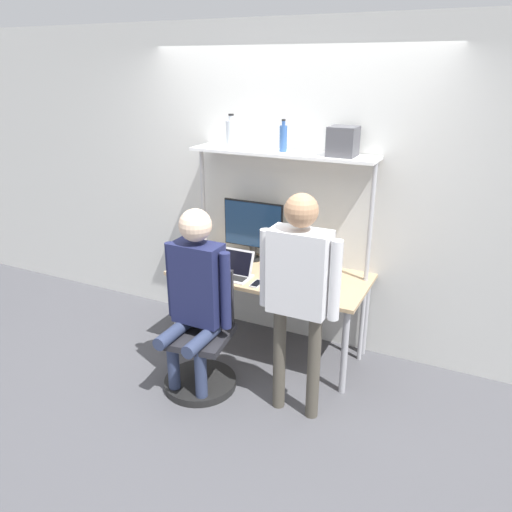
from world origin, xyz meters
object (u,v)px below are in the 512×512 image
at_px(office_chair, 201,352).
at_px(bottle_clear, 231,133).
at_px(storage_box, 343,141).
at_px(bottle_blue, 283,138).
at_px(person_standing, 299,281).
at_px(laptop, 235,269).
at_px(person_seated, 196,288).
at_px(monitor, 253,227).
at_px(cell_phone, 257,284).

xyz_separation_m(office_chair, bottle_clear, (-0.18, 0.88, 1.54)).
bearing_deg(storage_box, bottle_blue, 180.00).
bearing_deg(person_standing, laptop, 146.68).
bearing_deg(person_seated, bottle_clear, 101.46).
bearing_deg(bottle_clear, person_seated, -78.54).
xyz_separation_m(laptop, bottle_clear, (-0.22, 0.38, 1.03)).
height_order(monitor, bottle_clear, bottle_clear).
bearing_deg(cell_phone, bottle_blue, 88.96).
bearing_deg(monitor, bottle_clear, -174.15).
bearing_deg(cell_phone, person_standing, -39.37).
bearing_deg(laptop, monitor, 94.80).
bearing_deg(laptop, office_chair, -94.66).
height_order(office_chair, bottle_blue, bottle_blue).
xyz_separation_m(cell_phone, storage_box, (0.49, 0.46, 1.08)).
bearing_deg(person_seated, laptop, 86.37).
distance_m(office_chair, storage_box, 1.93).
relative_size(cell_phone, person_standing, 0.09).
bearing_deg(bottle_clear, office_chair, -78.34).
distance_m(laptop, bottle_blue, 1.12).
bearing_deg(bottle_blue, person_standing, -60.27).
bearing_deg(bottle_blue, laptop, -122.30).
relative_size(person_standing, bottle_blue, 6.47).
relative_size(person_seated, storage_box, 6.51).
relative_size(monitor, laptop, 1.93).
height_order(monitor, person_standing, person_standing).
height_order(laptop, bottle_blue, bottle_blue).
bearing_deg(office_chair, storage_box, 48.87).
distance_m(person_standing, bottle_clear, 1.52).
bearing_deg(bottle_clear, cell_phone, -45.00).
relative_size(laptop, person_standing, 0.18).
relative_size(person_standing, bottle_clear, 5.95).
relative_size(office_chair, bottle_clear, 3.38).
height_order(bottle_clear, storage_box, bottle_clear).
bearing_deg(bottle_clear, laptop, -60.06).
height_order(office_chair, storage_box, storage_box).
height_order(monitor, laptop, monitor).
bearing_deg(person_seated, storage_box, 50.52).
bearing_deg(cell_phone, person_seated, -119.91).
height_order(monitor, office_chair, monitor).
height_order(office_chair, person_seated, person_seated).
distance_m(cell_phone, bottle_clear, 1.26).
bearing_deg(storage_box, bottle_clear, -180.00).
bearing_deg(person_standing, bottle_blue, 119.73).
bearing_deg(monitor, person_seated, -90.02).
bearing_deg(cell_phone, monitor, 119.47).
height_order(laptop, cell_phone, laptop).
bearing_deg(bottle_blue, storage_box, 0.00).
xyz_separation_m(laptop, bottle_blue, (0.24, 0.38, 1.02)).
distance_m(monitor, person_seated, 0.96).
xyz_separation_m(monitor, storage_box, (0.76, -0.02, 0.78)).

